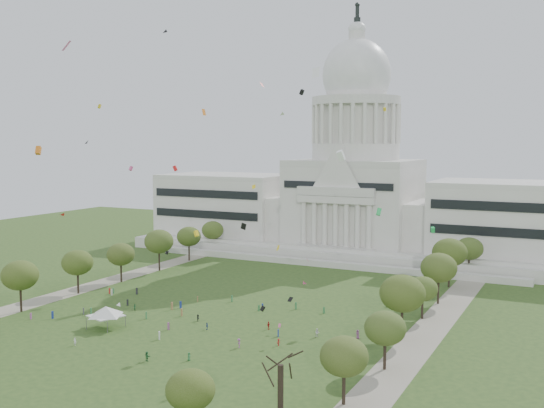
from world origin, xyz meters
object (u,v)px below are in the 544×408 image
Objects in this scene: big_bare_tree at (281,360)px; person_0 at (358,334)px; event_tent at (106,311)px; capitol at (355,192)px.

big_bare_tree reaches higher than person_0.
capitol is at bearing 82.06° from event_tent.
capitol is 14.27× the size of event_tent.
event_tent is (-54.43, 23.74, -4.81)m from big_bare_tree.
event_tent is 55.32m from person_0.
event_tent is at bearing -97.94° from capitol.
event_tent reaches higher than person_0.
event_tent is at bearing -135.47° from person_0.
capitol is 147.23m from big_bare_tree.
big_bare_tree is at bearing -74.98° from capitol.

